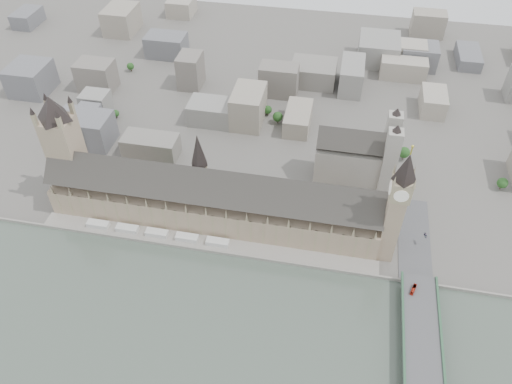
% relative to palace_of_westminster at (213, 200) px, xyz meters
% --- Properties ---
extents(ground, '(900.00, 900.00, 0.00)m').
position_rel_palace_of_westminster_xyz_m(ground, '(0.00, -19.70, -22.71)').
color(ground, '#595651').
rests_on(ground, ground).
extents(embankment_wall, '(600.00, 1.50, 3.00)m').
position_rel_palace_of_westminster_xyz_m(embankment_wall, '(0.00, -34.70, -21.21)').
color(embankment_wall, gray).
rests_on(embankment_wall, ground).
extents(river_terrace, '(270.00, 15.00, 2.00)m').
position_rel_palace_of_westminster_xyz_m(river_terrace, '(0.00, -27.20, -21.71)').
color(river_terrace, gray).
rests_on(river_terrace, ground).
extents(terrace_tents, '(118.00, 7.00, 4.00)m').
position_rel_palace_of_westminster_xyz_m(terrace_tents, '(-40.00, -26.70, -18.71)').
color(terrace_tents, silver).
rests_on(terrace_tents, river_terrace).
extents(palace_of_westminster, '(265.00, 40.73, 55.44)m').
position_rel_palace_of_westminster_xyz_m(palace_of_westminster, '(0.00, 0.00, 0.00)').
color(palace_of_westminster, gray).
rests_on(palace_of_westminster, ground).
extents(elizabeth_tower, '(17.00, 17.00, 107.50)m').
position_rel_palace_of_westminster_xyz_m(elizabeth_tower, '(138.00, -11.70, 35.38)').
color(elizabeth_tower, gray).
rests_on(elizabeth_tower, ground).
extents(victoria_tower, '(30.00, 30.00, 100.00)m').
position_rel_palace_of_westminster_xyz_m(victoria_tower, '(-122.00, 6.30, 32.50)').
color(victoria_tower, gray).
rests_on(victoria_tower, ground).
extents(central_tower, '(13.00, 13.00, 48.00)m').
position_rel_palace_of_westminster_xyz_m(central_tower, '(-10.00, 6.30, 35.21)').
color(central_tower, gray).
rests_on(central_tower, ground).
extents(westminster_bridge, '(25.00, 325.00, 10.25)m').
position_rel_palace_of_westminster_xyz_m(westminster_bridge, '(162.00, -107.20, -17.58)').
color(westminster_bridge, '#474749').
rests_on(westminster_bridge, ground).
extents(westminster_abbey, '(68.00, 36.00, 64.00)m').
position_rel_palace_of_westminster_xyz_m(westminster_abbey, '(110.92, 75.30, 2.38)').
color(westminster_abbey, gray).
rests_on(westminster_abbey, ground).
extents(city_skyline_inland, '(720.00, 360.00, 38.00)m').
position_rel_palace_of_westminster_xyz_m(city_skyline_inland, '(0.00, 225.30, -3.71)').
color(city_skyline_inland, gray).
rests_on(city_skyline_inland, ground).
extents(park_trees, '(110.00, 30.00, 15.00)m').
position_rel_palace_of_westminster_xyz_m(park_trees, '(-10.00, 40.30, -15.21)').
color(park_trees, '#1D4318').
rests_on(park_trees, ground).
extents(red_bus_north, '(5.18, 9.81, 2.67)m').
position_rel_palace_of_westminster_xyz_m(red_bus_north, '(157.24, -48.92, -11.12)').
color(red_bus_north, red).
rests_on(red_bus_north, westminster_bridge).
extents(car_approach, '(2.83, 5.07, 1.39)m').
position_rel_palace_of_westminster_xyz_m(car_approach, '(168.36, 5.23, -11.76)').
color(car_approach, gray).
rests_on(car_approach, westminster_bridge).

